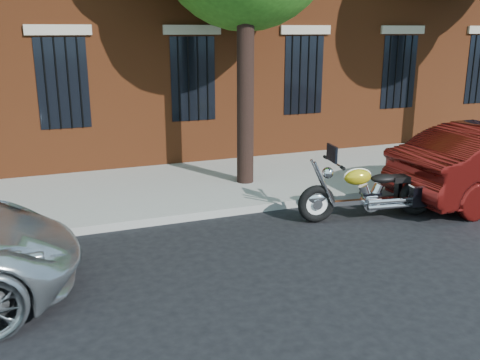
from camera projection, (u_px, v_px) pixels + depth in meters
name	position (u px, v px, depth m)	size (l,w,h in m)	color
ground	(282.00, 237.00, 8.94)	(120.00, 120.00, 0.00)	black
curb	(250.00, 208.00, 10.16)	(40.00, 0.16, 0.15)	gray
sidewalk	(218.00, 183.00, 11.85)	(40.00, 3.60, 0.15)	gray
motorcycle	(375.00, 193.00, 9.74)	(2.72, 1.05, 1.41)	black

